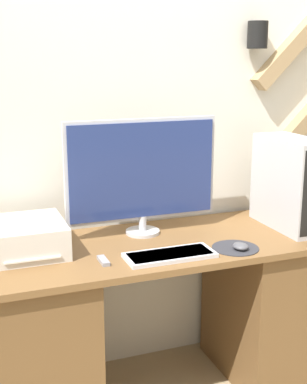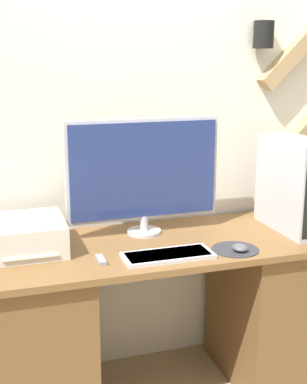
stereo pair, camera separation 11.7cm
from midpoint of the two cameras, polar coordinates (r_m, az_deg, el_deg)
name	(u,v)px [view 2 (the right image)]	position (r m, az deg, el deg)	size (l,w,h in m)	color
wall_back	(140,114)	(2.74, -0.18, 8.31)	(6.40, 0.16, 2.70)	silver
desk	(161,317)	(2.65, 2.12, -13.24)	(1.70, 0.66, 0.80)	brown
monitor	(144,172)	(2.55, 0.26, 2.14)	(0.75, 0.17, 0.56)	#B7B7BC
keyboard	(168,255)	(2.32, 2.99, -6.77)	(0.39, 0.16, 0.02)	silver
mousepad	(235,249)	(2.44, 10.07, -6.05)	(0.21, 0.21, 0.00)	#2D2D33
mouse	(240,248)	(2.41, 10.60, -5.88)	(0.07, 0.08, 0.03)	#4C4C51
computer_tower	(295,185)	(2.74, 16.10, 0.74)	(0.20, 0.44, 0.45)	#B2B2B7
printer	(27,236)	(2.43, -12.05, -4.58)	(0.33, 0.37, 0.14)	beige
remote_control	(101,260)	(2.28, -4.17, -7.23)	(0.03, 0.10, 0.02)	gray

